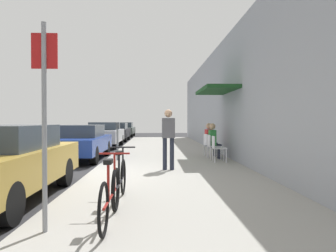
% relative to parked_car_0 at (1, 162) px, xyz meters
% --- Properties ---
extents(ground_plane, '(60.00, 60.00, 0.00)m').
position_rel_parked_car_0_xyz_m(ground_plane, '(1.10, 2.13, -0.74)').
color(ground_plane, '#2D2D30').
extents(sidewalk_slab, '(4.50, 32.00, 0.12)m').
position_rel_parked_car_0_xyz_m(sidewalk_slab, '(3.35, 4.13, -0.68)').
color(sidewalk_slab, '#9E9B93').
rests_on(sidewalk_slab, ground_plane).
extents(building_facade, '(1.40, 32.00, 4.75)m').
position_rel_parked_car_0_xyz_m(building_facade, '(5.74, 4.14, 1.64)').
color(building_facade, '#999EA8').
rests_on(building_facade, ground_plane).
extents(parked_car_0, '(1.80, 4.40, 1.42)m').
position_rel_parked_car_0_xyz_m(parked_car_0, '(0.00, 0.00, 0.00)').
color(parked_car_0, '#A58433').
rests_on(parked_car_0, ground_plane).
extents(parked_car_1, '(1.80, 4.40, 1.34)m').
position_rel_parked_car_0_xyz_m(parked_car_1, '(0.00, 6.15, -0.04)').
color(parked_car_1, navy).
rests_on(parked_car_1, ground_plane).
extents(parked_car_2, '(1.80, 4.40, 1.42)m').
position_rel_parked_car_0_xyz_m(parked_car_2, '(0.00, 11.91, 0.00)').
color(parked_car_2, '#B7B7BC').
rests_on(parked_car_2, ground_plane).
extents(parked_car_3, '(1.80, 4.40, 1.35)m').
position_rel_parked_car_0_xyz_m(parked_car_3, '(0.00, 17.13, -0.04)').
color(parked_car_3, black).
rests_on(parked_car_3, ground_plane).
extents(parked_car_4, '(1.80, 4.40, 1.35)m').
position_rel_parked_car_0_xyz_m(parked_car_4, '(0.00, 23.18, -0.03)').
color(parked_car_4, '#47514C').
rests_on(parked_car_4, ground_plane).
extents(parking_meter, '(0.12, 0.10, 1.32)m').
position_rel_parked_car_0_xyz_m(parking_meter, '(1.55, 5.06, 0.15)').
color(parking_meter, slate).
rests_on(parking_meter, sidewalk_slab).
extents(street_sign, '(0.32, 0.06, 2.60)m').
position_rel_parked_car_0_xyz_m(street_sign, '(1.50, -1.96, 0.90)').
color(street_sign, gray).
rests_on(street_sign, sidewalk_slab).
extents(bicycle_0, '(0.46, 1.71, 0.90)m').
position_rel_parked_car_0_xyz_m(bicycle_0, '(2.26, -1.65, -0.26)').
color(bicycle_0, black).
rests_on(bicycle_0, sidewalk_slab).
extents(bicycle_1, '(0.46, 1.71, 0.90)m').
position_rel_parked_car_0_xyz_m(bicycle_1, '(2.27, -0.55, -0.26)').
color(bicycle_1, black).
rests_on(bicycle_1, sidewalk_slab).
extents(cafe_chair_0, '(0.44, 0.44, 0.87)m').
position_rel_parked_car_0_xyz_m(cafe_chair_0, '(4.94, 4.38, -0.11)').
color(cafe_chair_0, silver).
rests_on(cafe_chair_0, sidewalk_slab).
extents(cafe_chair_1, '(0.45, 0.45, 0.87)m').
position_rel_parked_car_0_xyz_m(cafe_chair_1, '(4.94, 5.23, -0.11)').
color(cafe_chair_1, silver).
rests_on(cafe_chair_1, sidewalk_slab).
extents(seated_patron_1, '(0.43, 0.37, 1.29)m').
position_rel_parked_car_0_xyz_m(seated_patron_1, '(5.00, 5.23, 0.08)').
color(seated_patron_1, '#232838').
rests_on(seated_patron_1, sidewalk_slab).
extents(cafe_chair_2, '(0.49, 0.49, 0.87)m').
position_rel_parked_car_0_xyz_m(cafe_chair_2, '(4.94, 6.00, -0.11)').
color(cafe_chair_2, silver).
rests_on(cafe_chair_2, sidewalk_slab).
extents(seated_patron_2, '(0.46, 0.40, 1.29)m').
position_rel_parked_car_0_xyz_m(seated_patron_2, '(5.00, 6.01, 0.08)').
color(seated_patron_2, '#232838').
rests_on(seated_patron_2, sidewalk_slab).
extents(pedestrian_standing, '(0.36, 0.22, 1.70)m').
position_rel_parked_car_0_xyz_m(pedestrian_standing, '(3.25, 2.81, 0.38)').
color(pedestrian_standing, '#232838').
rests_on(pedestrian_standing, sidewalk_slab).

